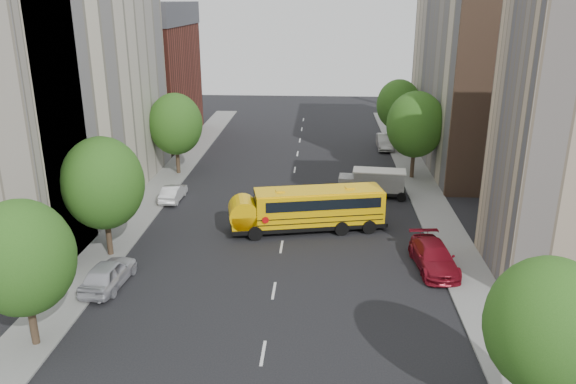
# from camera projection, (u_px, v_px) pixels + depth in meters

# --- Properties ---
(ground) EXTENTS (120.00, 120.00, 0.00)m
(ground) POSITION_uv_depth(u_px,v_px,m) (283.00, 235.00, 39.68)
(ground) COLOR black
(ground) RESTS_ON ground
(sidewalk_left) EXTENTS (3.00, 80.00, 0.12)m
(sidewalk_left) POSITION_uv_depth(u_px,v_px,m) (145.00, 206.00, 45.04)
(sidewalk_left) COLOR slate
(sidewalk_left) RESTS_ON ground
(sidewalk_right) EXTENTS (3.00, 80.00, 0.12)m
(sidewalk_right) POSITION_uv_depth(u_px,v_px,m) (435.00, 212.00, 43.71)
(sidewalk_right) COLOR slate
(sidewalk_right) RESTS_ON ground
(lane_markings) EXTENTS (0.15, 64.00, 0.01)m
(lane_markings) POSITION_uv_depth(u_px,v_px,m) (291.00, 190.00, 49.11)
(lane_markings) COLOR silver
(lane_markings) RESTS_ON ground
(building_left_cream) EXTENTS (10.00, 26.00, 20.00)m
(building_left_cream) POSITION_uv_depth(u_px,v_px,m) (55.00, 79.00, 43.11)
(building_left_cream) COLOR beige
(building_left_cream) RESTS_ON ground
(building_left_redbrick) EXTENTS (10.00, 15.00, 13.00)m
(building_left_redbrick) POSITION_uv_depth(u_px,v_px,m) (145.00, 84.00, 65.01)
(building_left_redbrick) COLOR maroon
(building_left_redbrick) RESTS_ON ground
(building_right_far) EXTENTS (10.00, 22.00, 18.00)m
(building_right_far) POSITION_uv_depth(u_px,v_px,m) (482.00, 73.00, 54.56)
(building_right_far) COLOR #C1B296
(building_right_far) RESTS_ON ground
(building_right_sidewall) EXTENTS (10.10, 0.30, 18.00)m
(building_right_sidewall) POSITION_uv_depth(u_px,v_px,m) (519.00, 90.00, 44.18)
(building_right_sidewall) COLOR brown
(building_right_sidewall) RESTS_ON ground
(street_tree_0) EXTENTS (4.80, 4.80, 7.41)m
(street_tree_0) POSITION_uv_depth(u_px,v_px,m) (22.00, 258.00, 25.59)
(street_tree_0) COLOR #38281C
(street_tree_0) RESTS_ON ground
(street_tree_1) EXTENTS (5.12, 5.12, 7.90)m
(street_tree_1) POSITION_uv_depth(u_px,v_px,m) (103.00, 183.00, 34.92)
(street_tree_1) COLOR #38281C
(street_tree_1) RESTS_ON ground
(street_tree_2) EXTENTS (4.99, 4.99, 7.71)m
(street_tree_2) POSITION_uv_depth(u_px,v_px,m) (175.00, 124.00, 51.94)
(street_tree_2) COLOR #38281C
(street_tree_2) RESTS_ON ground
(street_tree_3) EXTENTS (4.61, 4.61, 7.11)m
(street_tree_3) POSITION_uv_depth(u_px,v_px,m) (548.00, 326.00, 20.60)
(street_tree_3) COLOR #38281C
(street_tree_3) RESTS_ON ground
(street_tree_4) EXTENTS (5.25, 5.25, 8.10)m
(street_tree_4) POSITION_uv_depth(u_px,v_px,m) (415.00, 125.00, 50.59)
(street_tree_4) COLOR #38281C
(street_tree_4) RESTS_ON ground
(street_tree_5) EXTENTS (4.86, 4.86, 7.51)m
(street_tree_5) POSITION_uv_depth(u_px,v_px,m) (399.00, 105.00, 62.03)
(street_tree_5) COLOR #38281C
(street_tree_5) RESTS_ON ground
(school_bus) EXTENTS (11.42, 4.74, 3.15)m
(school_bus) POSITION_uv_depth(u_px,v_px,m) (307.00, 207.00, 39.95)
(school_bus) COLOR black
(school_bus) RESTS_ON ground
(safari_truck) EXTENTS (5.59, 2.52, 2.32)m
(safari_truck) POSITION_uv_depth(u_px,v_px,m) (373.00, 182.00, 47.10)
(safari_truck) COLOR black
(safari_truck) RESTS_ON ground
(parked_car_0) EXTENTS (2.26, 4.86, 1.61)m
(parked_car_0) POSITION_uv_depth(u_px,v_px,m) (108.00, 274.00, 32.39)
(parked_car_0) COLOR #B6B6BD
(parked_car_0) RESTS_ON ground
(parked_car_1) EXTENTS (1.51, 4.02, 1.31)m
(parked_car_1) POSITION_uv_depth(u_px,v_px,m) (173.00, 193.00, 46.32)
(parked_car_1) COLOR silver
(parked_car_1) RESTS_ON ground
(parked_car_3) EXTENTS (2.72, 5.67, 1.59)m
(parked_car_3) POSITION_uv_depth(u_px,v_px,m) (434.00, 257.00, 34.53)
(parked_car_3) COLOR maroon
(parked_car_3) RESTS_ON ground
(parked_car_5) EXTENTS (1.75, 4.87, 1.60)m
(parked_car_5) POSITION_uv_depth(u_px,v_px,m) (385.00, 142.00, 62.21)
(parked_car_5) COLOR gray
(parked_car_5) RESTS_ON ground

